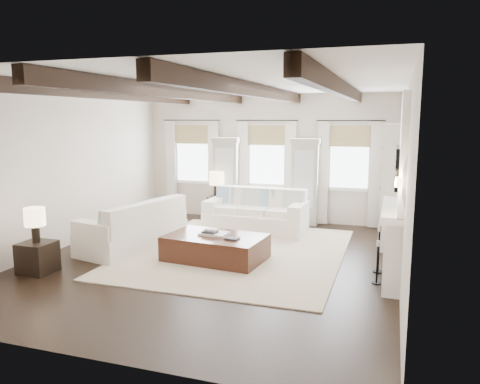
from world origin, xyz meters
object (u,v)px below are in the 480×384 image
(sofa_left, at_px, (136,229))
(side_table_back, at_px, (217,209))
(side_table_front, at_px, (38,257))
(sofa_back, at_px, (257,214))
(ottoman, at_px, (216,248))

(sofa_left, distance_m, side_table_back, 2.99)
(side_table_back, bearing_deg, side_table_front, -106.84)
(sofa_back, relative_size, side_table_front, 4.39)
(sofa_back, height_order, side_table_back, sofa_back)
(sofa_back, bearing_deg, ottoman, -92.24)
(sofa_back, relative_size, ottoman, 1.30)
(sofa_back, height_order, ottoman, sofa_back)
(ottoman, bearing_deg, side_table_front, -143.16)
(ottoman, bearing_deg, side_table_back, 116.20)
(sofa_back, bearing_deg, side_table_front, -124.34)
(side_table_front, relative_size, side_table_back, 0.86)
(sofa_left, bearing_deg, ottoman, -7.63)
(sofa_left, relative_size, ottoman, 1.37)
(ottoman, relative_size, side_table_back, 2.88)
(sofa_back, relative_size, side_table_back, 3.76)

